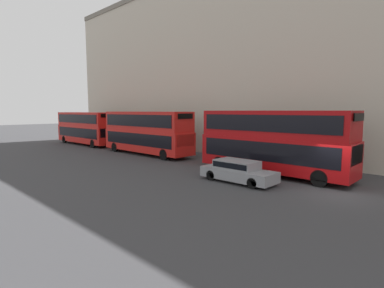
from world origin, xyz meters
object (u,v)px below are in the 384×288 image
Objects in this scene: bus_leading at (273,140)px; bus_third_in_queue at (86,127)px; car_dark_sedan at (238,170)px; pedestrian at (298,159)px; bus_second_in_queue at (146,131)px.

bus_leading reaches higher than bus_third_in_queue.
pedestrian reaches higher than car_dark_sedan.
bus_second_in_queue reaches higher than pedestrian.
bus_second_in_queue is 2.37× the size of car_dark_sedan.
bus_second_in_queue is at bearing -90.00° from bus_third_in_queue.
bus_third_in_queue is at bearing 95.32° from pedestrian.
car_dark_sedan is at bearing -97.40° from bus_third_in_queue.
bus_leading is at bearing -90.00° from bus_second_in_queue.
bus_third_in_queue is at bearing 90.00° from bus_leading.
bus_third_in_queue is 2.34× the size of car_dark_sedan.
bus_third_in_queue is (0.00, 12.68, -0.06)m from bus_second_in_queue.
pedestrian is at bearing -84.68° from bus_third_in_queue.
bus_leading is 5.71× the size of pedestrian.
car_dark_sedan is at bearing 169.01° from pedestrian.
bus_second_in_queue is at bearing 90.00° from bus_leading.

